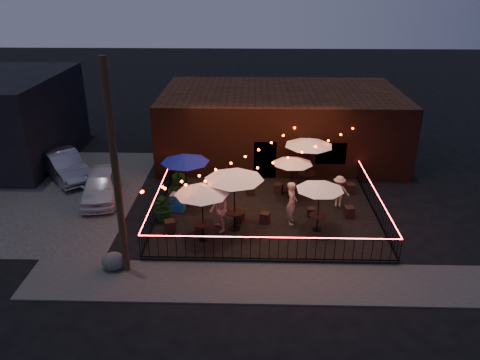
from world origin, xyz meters
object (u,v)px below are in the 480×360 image
(cafe_table_1, at_px, (185,159))
(cafe_table_0, at_px, (202,191))
(boulder, at_px, (113,261))
(cafe_table_4, at_px, (320,187))
(cafe_table_5, at_px, (309,143))
(cafe_table_2, at_px, (234,176))
(utility_pole, at_px, (116,174))
(cafe_table_3, at_px, (293,161))
(cooler, at_px, (178,202))

(cafe_table_1, bearing_deg, cafe_table_0, -71.34)
(cafe_table_0, relative_size, boulder, 2.72)
(cafe_table_4, relative_size, boulder, 2.98)
(cafe_table_0, bearing_deg, cafe_table_5, 47.70)
(cafe_table_4, xyz_separation_m, cafe_table_5, (-0.02, 4.35, 0.42))
(cafe_table_1, bearing_deg, cafe_table_2, -45.13)
(cafe_table_0, height_order, cafe_table_4, cafe_table_0)
(cafe_table_1, relative_size, cafe_table_5, 0.91)
(cafe_table_5, bearing_deg, cafe_table_4, -89.73)
(cafe_table_5, bearing_deg, boulder, -137.60)
(utility_pole, distance_m, boulder, 3.68)
(cafe_table_1, xyz_separation_m, cafe_table_3, (5.06, 0.76, -0.35))
(utility_pole, distance_m, cafe_table_1, 5.84)
(utility_pole, height_order, cafe_table_1, utility_pole)
(boulder, bearing_deg, cafe_table_5, 42.40)
(cafe_table_3, height_order, cafe_table_4, cafe_table_4)
(cafe_table_1, distance_m, boulder, 6.11)
(cafe_table_2, relative_size, cafe_table_5, 0.93)
(cafe_table_0, relative_size, cafe_table_3, 1.00)
(cafe_table_5, xyz_separation_m, boulder, (-8.03, -7.34, -2.26))
(cafe_table_3, xyz_separation_m, cafe_table_5, (0.87, 1.24, 0.51))
(cafe_table_3, distance_m, cafe_table_5, 1.60)
(cafe_table_3, bearing_deg, utility_pole, -137.23)
(cooler, bearing_deg, cafe_table_0, -48.28)
(utility_pole, bearing_deg, cafe_table_3, 42.77)
(cafe_table_3, xyz_separation_m, cooler, (-5.39, -1.49, -1.53))
(cafe_table_1, relative_size, cafe_table_2, 0.98)
(cafe_table_5, relative_size, cooler, 3.53)
(cafe_table_2, distance_m, boulder, 5.84)
(cafe_table_0, bearing_deg, utility_pole, -142.19)
(cafe_table_0, distance_m, cafe_table_3, 5.67)
(cafe_table_2, relative_size, cafe_table_3, 1.12)
(utility_pole, relative_size, cafe_table_0, 3.25)
(cafe_table_2, bearing_deg, cafe_table_5, 50.98)
(cafe_table_4, bearing_deg, cafe_table_5, 90.27)
(cafe_table_4, bearing_deg, cooler, 165.50)
(boulder, bearing_deg, utility_pole, -7.16)
(cafe_table_2, xyz_separation_m, cafe_table_4, (3.58, 0.04, -0.48))
(cafe_table_0, relative_size, cafe_table_4, 0.91)
(cafe_table_2, bearing_deg, cafe_table_3, 49.54)
(cafe_table_0, bearing_deg, boulder, -147.59)
(utility_pole, relative_size, cafe_table_3, 3.24)
(cafe_table_2, bearing_deg, cooler, 148.45)
(utility_pole, distance_m, cafe_table_5, 10.65)
(cooler, xyz_separation_m, boulder, (-1.78, -4.61, -0.22))
(cafe_table_4, height_order, cafe_table_5, cafe_table_5)
(cooler, bearing_deg, cafe_table_4, -2.07)
(cafe_table_4, xyz_separation_m, boulder, (-8.06, -2.98, -1.84))
(cafe_table_3, relative_size, cooler, 2.93)
(cafe_table_1, bearing_deg, cooler, -114.23)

